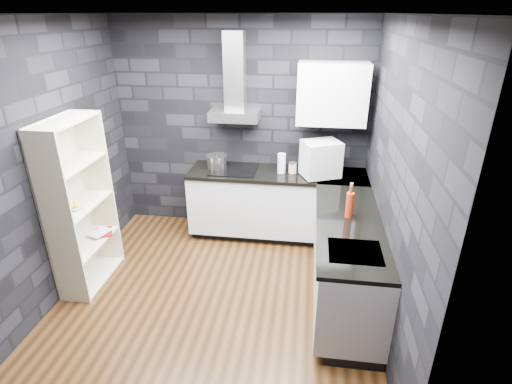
% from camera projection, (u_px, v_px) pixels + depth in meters
% --- Properties ---
extents(ground, '(3.20, 3.20, 0.00)m').
position_uv_depth(ground, '(217.00, 294.00, 4.20)').
color(ground, '#422712').
extents(ceiling, '(3.20, 3.20, 0.00)m').
position_uv_depth(ceiling, '(203.00, 13.00, 3.09)').
color(ceiling, white).
extents(wall_back, '(3.20, 0.05, 2.70)m').
position_uv_depth(wall_back, '(242.00, 128.00, 5.11)').
color(wall_back, black).
rests_on(wall_back, ground).
extents(wall_front, '(3.20, 0.05, 2.70)m').
position_uv_depth(wall_front, '(140.00, 285.00, 2.18)').
color(wall_front, black).
rests_on(wall_front, ground).
extents(wall_left, '(0.05, 3.20, 2.70)m').
position_uv_depth(wall_left, '(47.00, 166.00, 3.85)').
color(wall_left, black).
rests_on(wall_left, ground).
extents(wall_right, '(0.05, 3.20, 2.70)m').
position_uv_depth(wall_right, '(395.00, 185.00, 3.44)').
color(wall_right, black).
rests_on(wall_right, ground).
extents(toekick_back, '(2.18, 0.50, 0.10)m').
position_uv_depth(toekick_back, '(276.00, 230.00, 5.33)').
color(toekick_back, black).
rests_on(toekick_back, ground).
extents(toekick_right, '(0.50, 1.78, 0.10)m').
position_uv_depth(toekick_right, '(346.00, 295.00, 4.10)').
color(toekick_right, black).
rests_on(toekick_right, ground).
extents(counter_back_cab, '(2.20, 0.60, 0.76)m').
position_uv_depth(counter_back_cab, '(277.00, 202.00, 5.11)').
color(counter_back_cab, silver).
rests_on(counter_back_cab, ground).
extents(counter_right_cab, '(0.60, 1.80, 0.76)m').
position_uv_depth(counter_right_cab, '(346.00, 260.00, 3.93)').
color(counter_right_cab, silver).
rests_on(counter_right_cab, ground).
extents(counter_back_top, '(2.20, 0.62, 0.04)m').
position_uv_depth(counter_back_top, '(277.00, 174.00, 4.94)').
color(counter_back_top, black).
rests_on(counter_back_top, counter_back_cab).
extents(counter_right_top, '(0.62, 1.80, 0.04)m').
position_uv_depth(counter_right_top, '(349.00, 224.00, 3.77)').
color(counter_right_top, black).
rests_on(counter_right_top, counter_right_cab).
extents(counter_corner_top, '(0.62, 0.62, 0.04)m').
position_uv_depth(counter_corner_top, '(343.00, 177.00, 4.85)').
color(counter_corner_top, black).
rests_on(counter_corner_top, counter_right_cab).
extents(hood_body, '(0.60, 0.34, 0.12)m').
position_uv_depth(hood_body, '(235.00, 115.00, 4.86)').
color(hood_body, '#A4A4A9').
rests_on(hood_body, wall_back).
extents(hood_chimney, '(0.24, 0.20, 0.90)m').
position_uv_depth(hood_chimney, '(235.00, 71.00, 4.71)').
color(hood_chimney, '#A4A4A9').
rests_on(hood_chimney, hood_body).
extents(upper_cabinet, '(0.80, 0.35, 0.70)m').
position_uv_depth(upper_cabinet, '(332.00, 94.00, 4.59)').
color(upper_cabinet, silver).
rests_on(upper_cabinet, wall_back).
extents(cooktop, '(0.58, 0.50, 0.01)m').
position_uv_depth(cooktop, '(234.00, 169.00, 5.01)').
color(cooktop, black).
rests_on(cooktop, counter_back_top).
extents(sink_rim, '(0.44, 0.40, 0.01)m').
position_uv_depth(sink_rim, '(355.00, 252.00, 3.31)').
color(sink_rim, '#A4A4A9').
rests_on(sink_rim, counter_right_top).
extents(pot, '(0.29, 0.29, 0.15)m').
position_uv_depth(pot, '(217.00, 162.00, 5.04)').
color(pot, silver).
rests_on(pot, cooktop).
extents(glass_vase, '(0.10, 0.10, 0.24)m').
position_uv_depth(glass_vase, '(282.00, 163.00, 4.88)').
color(glass_vase, white).
rests_on(glass_vase, counter_back_top).
extents(storage_jar, '(0.11, 0.11, 0.12)m').
position_uv_depth(storage_jar, '(293.00, 168.00, 4.90)').
color(storage_jar, tan).
rests_on(storage_jar, counter_back_top).
extents(utensil_crock, '(0.11, 0.11, 0.14)m').
position_uv_depth(utensil_crock, '(305.00, 169.00, 4.85)').
color(utensil_crock, silver).
rests_on(utensil_crock, counter_back_top).
extents(appliance_garage, '(0.52, 0.47, 0.42)m').
position_uv_depth(appliance_garage, '(321.00, 159.00, 4.72)').
color(appliance_garage, silver).
rests_on(appliance_garage, counter_back_top).
extents(red_bottle, '(0.09, 0.09, 0.25)m').
position_uv_depth(red_bottle, '(350.00, 205.00, 3.82)').
color(red_bottle, '#A4270C').
rests_on(red_bottle, counter_right_top).
extents(bookshelf, '(0.46, 0.84, 1.80)m').
position_uv_depth(bookshelf, '(80.00, 206.00, 4.08)').
color(bookshelf, beige).
rests_on(bookshelf, ground).
extents(fruit_bowl, '(0.23, 0.23, 0.05)m').
position_uv_depth(fruit_bowl, '(75.00, 206.00, 3.99)').
color(fruit_bowl, white).
rests_on(fruit_bowl, bookshelf).
extents(book_red, '(0.16, 0.10, 0.23)m').
position_uv_depth(book_red, '(94.00, 226.00, 4.38)').
color(book_red, maroon).
rests_on(book_red, bookshelf).
extents(book_second, '(0.16, 0.07, 0.23)m').
position_uv_depth(book_second, '(93.00, 223.00, 4.39)').
color(book_second, '#B2B2B2').
rests_on(book_second, bookshelf).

